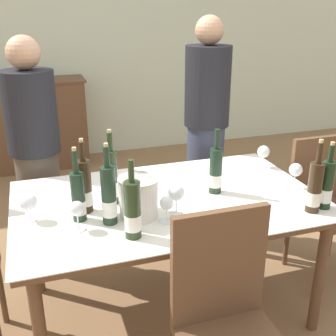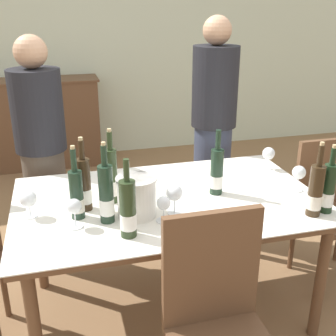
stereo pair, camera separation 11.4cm
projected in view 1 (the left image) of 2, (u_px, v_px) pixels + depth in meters
ground_plane at (168, 308)px, 2.57m from camera, size 12.00×12.00×0.00m
back_wall at (84, 35)px, 4.74m from camera, size 8.00×0.10×2.80m
sideboard_cabinet at (12, 126)px, 4.56m from camera, size 1.61×0.46×0.97m
dining_table at (168, 210)px, 2.32m from camera, size 1.65×1.02×0.74m
ice_bucket at (139, 196)px, 2.08m from camera, size 0.20×0.20×0.20m
wine_bottle_0 at (78, 197)px, 2.03m from camera, size 0.07×0.07×0.38m
wine_bottle_1 at (85, 187)px, 2.11m from camera, size 0.07×0.07×0.39m
wine_bottle_2 at (109, 197)px, 2.00m from camera, size 0.07×0.07×0.41m
wine_bottle_3 at (133, 211)px, 1.88m from camera, size 0.08×0.08×0.38m
wine_bottle_4 at (326, 186)px, 2.16m from camera, size 0.07×0.07×0.36m
wine_bottle_5 at (315, 188)px, 2.12m from camera, size 0.07×0.07×0.38m
wine_bottle_6 at (112, 178)px, 2.20m from camera, size 0.06×0.06×0.41m
wine_bottle_7 at (215, 171)px, 2.34m from camera, size 0.07×0.07×0.37m
wine_glass_0 at (296, 171)px, 2.40m from camera, size 0.08×0.08×0.15m
wine_glass_1 at (29, 203)px, 2.04m from camera, size 0.08×0.08×0.14m
wine_glass_2 at (264, 152)px, 2.71m from camera, size 0.08×0.08×0.15m
wine_glass_3 at (176, 193)px, 2.10m from camera, size 0.08×0.08×0.16m
wine_glass_4 at (77, 210)px, 1.95m from camera, size 0.07×0.07×0.15m
wine_glass_5 at (167, 205)px, 2.03m from camera, size 0.07×0.07×0.13m
chair_right_end at (325, 198)px, 2.77m from camera, size 0.42×0.42×0.93m
chair_near_front at (227, 314)px, 1.73m from camera, size 0.42×0.42×0.98m
person_host at (36, 159)px, 2.75m from camera, size 0.33×0.33×1.56m
person_guest_left at (206, 132)px, 3.15m from camera, size 0.33×0.33×1.66m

